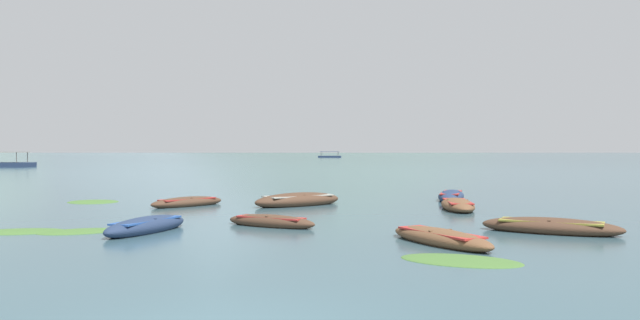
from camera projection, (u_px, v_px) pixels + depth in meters
name	position (u px, v px, depth m)	size (l,w,h in m)	color
ground_plane	(354.00, 152.00, 1505.06)	(6000.00, 6000.00, 0.00)	#385660
mountain_1	(208.00, 86.00, 1977.62)	(1305.80, 1305.80, 445.13)	slate
mountain_2	(335.00, 107.00, 1607.83)	(977.63, 977.63, 250.23)	#56665B
rowboat_0	(187.00, 202.00, 25.78)	(3.06, 3.40, 0.52)	#4C3323
rowboat_1	(298.00, 200.00, 26.09)	(4.33, 4.00, 0.72)	#4C3323
rowboat_2	(271.00, 222.00, 18.78)	(3.26, 2.12, 0.48)	#4C3323
rowboat_3	(551.00, 227.00, 17.32)	(4.15, 2.76, 0.56)	#4C3323
rowboat_4	(451.00, 196.00, 29.06)	(2.15, 4.26, 0.61)	navy
rowboat_5	(458.00, 205.00, 24.27)	(1.37, 3.93, 0.57)	brown
rowboat_6	(440.00, 238.00, 15.24)	(2.85, 3.72, 0.50)	brown
rowboat_7	(147.00, 226.00, 17.48)	(2.02, 3.68, 0.58)	navy
ferry_1	(330.00, 157.00, 220.48)	(8.70, 4.15, 2.54)	navy
weed_patch_0	(461.00, 261.00, 12.87)	(1.51, 2.68, 0.14)	#477033
weed_patch_1	(80.00, 232.00, 17.52)	(1.25, 2.41, 0.14)	#477033
weed_patch_2	(19.00, 232.00, 17.49)	(1.34, 2.70, 0.14)	#477033
weed_patch_3	(93.00, 202.00, 27.82)	(2.17, 2.43, 0.14)	#477033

